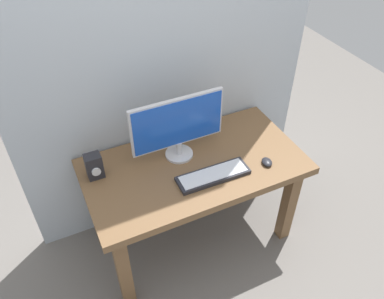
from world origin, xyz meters
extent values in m
plane|color=slate|center=(0.00, 0.00, 0.00)|extent=(6.00, 6.00, 0.00)
cube|color=#B2BCC6|center=(0.00, 0.39, 1.50)|extent=(1.97, 0.04, 3.00)
cube|color=brown|center=(0.00, 0.00, 0.68)|extent=(1.33, 0.71, 0.05)
cube|color=brown|center=(-0.58, -0.26, 0.33)|extent=(0.08, 0.08, 0.65)
cube|color=brown|center=(0.58, -0.26, 0.33)|extent=(0.08, 0.08, 0.65)
cube|color=brown|center=(-0.58, 0.26, 0.33)|extent=(0.08, 0.08, 0.65)
cube|color=brown|center=(0.58, 0.26, 0.33)|extent=(0.08, 0.08, 0.65)
cylinder|color=silver|center=(-0.05, 0.11, 0.71)|extent=(0.17, 0.17, 0.02)
cylinder|color=silver|center=(-0.05, 0.11, 0.76)|extent=(0.04, 0.04, 0.08)
cube|color=silver|center=(-0.05, 0.12, 0.95)|extent=(0.58, 0.02, 0.32)
cube|color=blue|center=(-0.05, 0.11, 0.95)|extent=(0.55, 0.01, 0.30)
cube|color=#232328|center=(0.05, -0.15, 0.72)|extent=(0.43, 0.15, 0.02)
cube|color=silver|center=(0.05, -0.15, 0.73)|extent=(0.40, 0.12, 0.00)
ellipsoid|color=#232328|center=(0.40, -0.19, 0.72)|extent=(0.07, 0.09, 0.03)
cube|color=#232328|center=(-0.56, 0.15, 0.78)|extent=(0.09, 0.08, 0.16)
cylinder|color=silver|center=(-0.56, 0.11, 0.77)|extent=(0.05, 0.01, 0.05)
camera|label=1|loc=(-0.75, -1.55, 2.32)|focal=36.41mm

